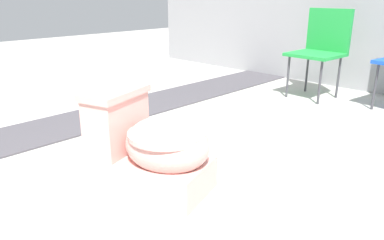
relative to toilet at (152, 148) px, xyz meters
name	(u,v)px	position (x,y,z in m)	size (l,w,h in m)	color
ground_plane	(154,183)	(-0.03, 0.03, -0.22)	(14.00, 14.00, 0.00)	#A8A59E
gravel_strip	(108,114)	(-1.22, 0.53, -0.21)	(0.56, 8.00, 0.01)	#423F44
toilet	(152,148)	(0.00, 0.00, 0.00)	(0.71, 0.54, 0.52)	#E09E93
folding_chair_left	(322,44)	(-0.27, 2.34, 0.29)	(0.46, 0.46, 0.83)	#1E8C38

